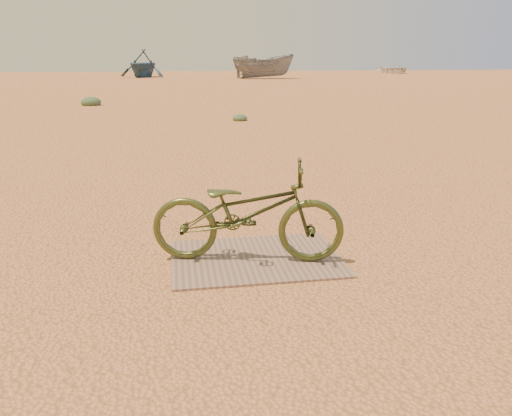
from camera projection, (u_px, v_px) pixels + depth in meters
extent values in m
plane|color=#E08956|center=(274.00, 275.00, 4.51)|extent=(120.00, 120.00, 0.00)
cube|color=#876E5A|center=(256.00, 258.00, 4.85)|extent=(1.63, 1.16, 0.02)
imported|color=#3F4A22|center=(248.00, 212.00, 4.66)|extent=(1.89, 0.99, 0.95)
imported|color=#2F506D|center=(143.00, 63.00, 44.53)|extent=(5.33, 5.71, 2.43)
imported|color=slate|center=(263.00, 66.00, 41.93)|extent=(5.27, 2.25, 2.00)
imported|color=beige|center=(395.00, 69.00, 54.77)|extent=(3.61, 4.68, 0.90)
ellipsoid|color=#446240|center=(240.00, 121.00, 15.14)|extent=(0.44, 0.44, 0.24)
ellipsoid|color=#446240|center=(91.00, 105.00, 19.76)|extent=(0.78, 0.78, 0.43)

